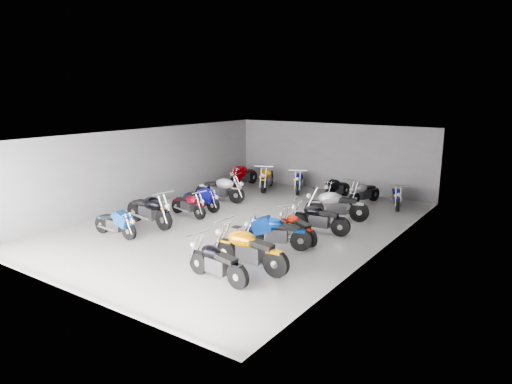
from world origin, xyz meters
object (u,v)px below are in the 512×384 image
at_px(motorcycle_right_c, 276,233).
at_px(motorcycle_back_a, 243,176).
at_px(motorcycle_back_c, 299,181).
at_px(motorcycle_left_d, 188,205).
at_px(drain_grate, 237,227).
at_px(motorcycle_left_c, 149,210).
at_px(motorcycle_right_d, 296,227).
at_px(motorcycle_left_f, 220,189).
at_px(motorcycle_right_f, 336,205).
at_px(motorcycle_right_e, 319,218).
at_px(motorcycle_back_e, 364,193).
at_px(motorcycle_back_f, 396,197).
at_px(motorcycle_left_e, 201,199).
at_px(motorcycle_left_b, 115,223).
at_px(motorcycle_right_b, 249,250).
at_px(motorcycle_back_d, 337,189).
at_px(motorcycle_right_a, 217,262).
at_px(motorcycle_back_b, 267,178).

height_order(motorcycle_right_c, motorcycle_back_a, motorcycle_back_a).
bearing_deg(motorcycle_back_c, motorcycle_left_d, 53.17).
distance_m(drain_grate, motorcycle_right_c, 2.62).
height_order(motorcycle_left_c, motorcycle_right_d, motorcycle_left_c).
relative_size(motorcycle_left_f, motorcycle_right_f, 1.02).
xyz_separation_m(motorcycle_right_e, motorcycle_right_f, (-0.19, 1.75, 0.06)).
height_order(motorcycle_left_f, motorcycle_back_e, motorcycle_left_f).
bearing_deg(motorcycle_back_f, motorcycle_back_a, -22.96).
height_order(motorcycle_right_e, motorcycle_right_f, motorcycle_right_f).
bearing_deg(motorcycle_left_e, motorcycle_back_c, 164.07).
height_order(motorcycle_left_b, motorcycle_back_f, motorcycle_back_f).
bearing_deg(motorcycle_right_b, motorcycle_back_e, 0.99).
xyz_separation_m(motorcycle_left_e, motorcycle_right_f, (5.06, 1.72, 0.10)).
bearing_deg(motorcycle_back_d, motorcycle_right_a, 105.89).
height_order(motorcycle_left_b, motorcycle_back_a, motorcycle_back_a).
height_order(motorcycle_left_c, motorcycle_right_e, motorcycle_left_c).
distance_m(motorcycle_right_f, motorcycle_back_a, 7.18).
distance_m(motorcycle_left_f, motorcycle_back_e, 6.13).
distance_m(motorcycle_back_a, motorcycle_back_c, 3.01).
xyz_separation_m(motorcycle_right_f, motorcycle_back_b, (-5.03, 3.04, -0.00)).
bearing_deg(motorcycle_right_f, motorcycle_right_b, 159.17).
bearing_deg(motorcycle_left_f, motorcycle_left_d, -1.57).
bearing_deg(motorcycle_back_f, motorcycle_left_b, 31.58).
bearing_deg(motorcycle_right_f, motorcycle_left_c, 108.28).
relative_size(motorcycle_left_e, motorcycle_back_e, 0.98).
xyz_separation_m(motorcycle_left_c, motorcycle_right_c, (4.96, 0.50, -0.07)).
xyz_separation_m(motorcycle_right_c, motorcycle_right_e, (0.35, 2.14, -0.00)).
relative_size(motorcycle_back_c, motorcycle_back_f, 1.10).
height_order(motorcycle_left_f, motorcycle_right_d, motorcycle_left_f).
bearing_deg(motorcycle_right_d, motorcycle_right_a, -158.55).
distance_m(motorcycle_right_d, motorcycle_right_f, 2.92).
bearing_deg(motorcycle_back_d, motorcycle_left_f, 49.46).
distance_m(motorcycle_back_d, motorcycle_back_e, 1.35).
xyz_separation_m(motorcycle_left_f, motorcycle_back_c, (1.85, 3.60, -0.04)).
distance_m(motorcycle_left_e, motorcycle_right_d, 5.20).
bearing_deg(motorcycle_left_e, motorcycle_left_c, -0.22).
distance_m(motorcycle_left_d, motorcycle_back_e, 7.43).
bearing_deg(motorcycle_left_f, motorcycle_back_c, 140.38).
relative_size(motorcycle_right_a, motorcycle_right_d, 1.13).
height_order(motorcycle_right_d, motorcycle_back_b, motorcycle_back_b).
height_order(motorcycle_left_f, motorcycle_back_d, motorcycle_left_f).
bearing_deg(motorcycle_back_f, motorcycle_right_b, 59.86).
xyz_separation_m(drain_grate, motorcycle_right_e, (2.67, 1.03, 0.50)).
bearing_deg(motorcycle_right_b, motorcycle_right_e, -1.26).
height_order(drain_grate, motorcycle_right_c, motorcycle_right_c).
height_order(motorcycle_right_f, motorcycle_back_a, motorcycle_right_f).
xyz_separation_m(motorcycle_back_b, motorcycle_back_c, (1.55, 0.41, -0.05)).
relative_size(motorcycle_left_d, motorcycle_left_e, 0.98).
xyz_separation_m(motorcycle_right_a, motorcycle_back_c, (-3.38, 10.21, 0.03)).
relative_size(motorcycle_left_c, motorcycle_right_d, 1.34).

